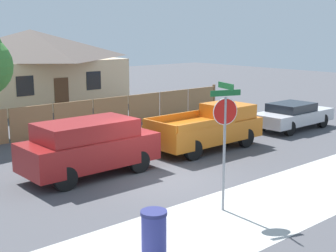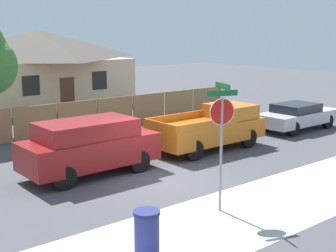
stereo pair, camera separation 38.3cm
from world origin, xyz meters
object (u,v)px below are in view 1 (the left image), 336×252
orange_pickup (208,128)px  parked_sedan (293,115)px  stop_sign (225,126)px  house (32,66)px  trash_bin (154,233)px  red_suv (89,146)px

orange_pickup → parked_sedan: orange_pickup is taller
orange_pickup → stop_sign: (-4.47, -4.94, 1.43)m
stop_sign → orange_pickup: bearing=66.7°
orange_pickup → house: bearing=90.5°
stop_sign → house: bearing=97.3°
house → parked_sedan: size_ratio=2.33×
orange_pickup → parked_sedan: (5.77, -0.00, -0.16)m
trash_bin → house: bearing=71.3°
parked_sedan → orange_pickup: bearing=179.3°
house → stop_sign: (-4.15, -20.31, -0.18)m
red_suv → trash_bin: bearing=-109.3°
red_suv → orange_pickup: red_suv is taller
parked_sedan → stop_sign: (-10.24, -4.93, 1.59)m
orange_pickup → stop_sign: bearing=-132.8°
house → red_suv: 16.30m
orange_pickup → parked_sedan: size_ratio=1.08×
red_suv → orange_pickup: 5.53m
house → orange_pickup: bearing=-88.8°
parked_sedan → stop_sign: bearing=-154.9°
house → orange_pickup: house is taller
stop_sign → parked_sedan: bearing=44.6°
parked_sedan → stop_sign: 11.48m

